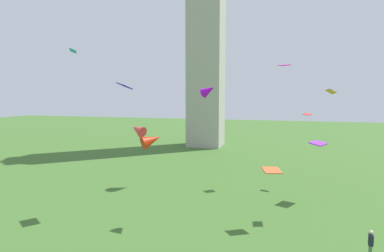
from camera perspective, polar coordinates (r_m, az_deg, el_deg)
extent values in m
cube|color=#A8A399|center=(58.11, 2.75, 17.06)|extent=(6.23, 6.23, 41.88)
cylinder|color=#51754C|center=(21.62, 30.92, -19.72)|extent=(0.15, 0.15, 0.81)
cube|color=#1E2333|center=(21.16, 31.06, -18.15)|extent=(0.33, 0.48, 0.64)
sphere|color=beige|center=(21.00, 31.12, -17.05)|extent=(0.24, 0.24, 0.24)
cube|color=orange|center=(26.61, 25.05, 6.02)|extent=(0.77, 0.99, 0.45)
cube|color=#D55323|center=(22.46, 15.01, -8.19)|extent=(1.55, 1.39, 0.42)
cube|color=#D11595|center=(34.38, 17.26, 11.08)|extent=(1.37, 1.31, 0.29)
cube|color=#4416CE|center=(25.19, -12.81, 7.50)|extent=(1.63, 1.63, 0.63)
cone|color=#E6343C|center=(19.26, -10.39, -0.68)|extent=(1.35, 1.11, 0.97)
cube|color=#1E98DB|center=(29.39, -21.83, 13.22)|extent=(0.95, 0.99, 0.41)
cube|color=#EC3735|center=(33.60, 21.18, 2.12)|extent=(1.01, 0.86, 0.22)
cone|color=red|center=(31.81, -7.76, -2.69)|extent=(2.69, 2.70, 1.96)
cone|color=#A20ADD|center=(22.90, 3.19, 6.84)|extent=(1.47, 1.14, 1.14)
cube|color=purple|center=(29.47, 23.01, -3.06)|extent=(1.78, 1.98, 0.34)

